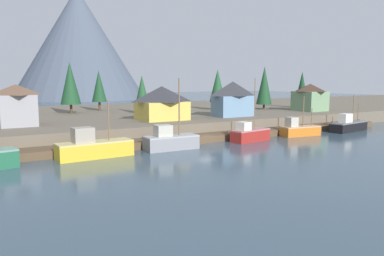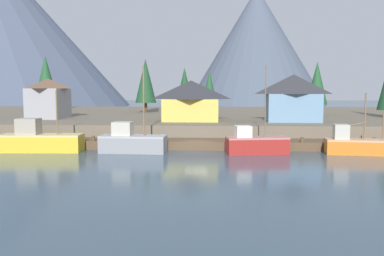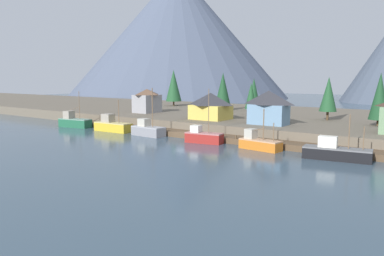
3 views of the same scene
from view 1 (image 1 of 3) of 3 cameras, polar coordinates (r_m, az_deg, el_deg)
The scene contains 19 objects.
ground_plane at distance 73.90m, azimuth -6.34°, elevation -0.50°, with size 400.00×400.00×1.00m, color #384C5B.
dock at distance 58.08m, azimuth 1.19°, elevation -1.54°, with size 80.00×4.00×1.60m.
shoreline_bank at distance 84.66m, azimuth -9.79°, elevation 1.60°, with size 400.00×56.00×2.50m, color #665B4C.
mountain_central_peak at distance 204.21m, azimuth -16.61°, elevation 11.92°, with size 65.85×65.85×54.68m, color #475160.
fishing_boat_yellow at distance 47.34m, azimuth -14.53°, elevation -2.81°, with size 9.14×3.11×6.87m.
fishing_boat_grey at distance 51.33m, azimuth -3.28°, elevation -1.91°, with size 7.37×3.08×9.54m.
fishing_boat_red at distance 58.79m, azimuth 8.61°, elevation -0.92°, with size 6.95×3.36×9.59m.
fishing_boat_orange at distance 66.34m, azimuth 15.72°, elevation -0.24°, with size 7.10×3.15×6.60m.
fishing_boat_black at distance 75.35m, azimuth 22.31°, elevation 0.36°, with size 9.39×3.99×6.50m.
house_green at distance 88.82m, azimuth 17.21°, elevation 4.43°, with size 6.04×6.28×6.01m.
house_yellow at distance 65.73m, azimuth -4.52°, elevation 3.80°, with size 8.17×6.61×5.77m.
house_grey at distance 62.65m, azimuth -24.75°, elevation 3.18°, with size 5.31×6.48×6.17m.
house_blue at distance 72.26m, azimuth 6.10°, elevation 4.40°, with size 7.61×4.20×6.56m.
conifer_near_left at distance 88.21m, azimuth -13.73°, elevation 6.09°, with size 3.28×3.28×8.99m.
conifer_near_right at distance 88.03m, azimuth 3.84°, elevation 6.34°, with size 3.63×3.63×9.26m.
conifer_mid_right at distance 98.65m, azimuth 16.10°, elevation 6.04°, with size 2.84×2.84×8.98m.
conifer_back_left at distance 82.07m, azimuth -17.75°, elevation 6.39°, with size 4.11×4.11×10.49m.
conifer_back_right at distance 91.60m, azimuth 10.75°, elevation 6.26°, with size 3.64×3.64×9.99m.
conifer_centre at distance 79.23m, azimuth -7.48°, elevation 5.54°, with size 2.94×2.94×7.82m.
Camera 1 is at (-30.88, -46.42, 9.25)m, focal length 35.70 mm.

